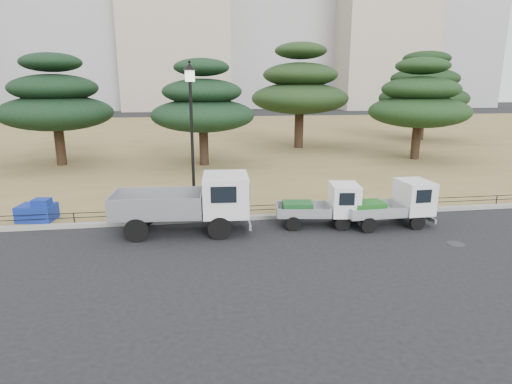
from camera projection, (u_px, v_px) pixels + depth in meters
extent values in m
plane|color=black|center=(265.00, 242.00, 14.95)|extent=(220.00, 220.00, 0.00)
cube|color=olive|center=(215.00, 137.00, 44.27)|extent=(120.00, 56.00, 0.15)
cube|color=gray|center=(254.00, 217.00, 17.42)|extent=(120.00, 0.25, 0.16)
cylinder|color=black|center=(220.00, 228.00, 15.08)|extent=(0.85, 0.22, 0.84)
cylinder|color=black|center=(220.00, 213.00, 16.84)|extent=(0.85, 0.22, 0.84)
cylinder|color=black|center=(136.00, 230.00, 14.84)|extent=(0.85, 0.22, 0.84)
cylinder|color=black|center=(145.00, 215.00, 16.61)|extent=(0.85, 0.22, 0.84)
cube|color=#2D2D30|center=(181.00, 216.00, 15.79)|extent=(4.73, 1.30, 0.15)
cube|color=gray|center=(158.00, 204.00, 15.61)|extent=(3.36, 2.04, 0.82)
cube|color=silver|center=(226.00, 194.00, 15.73)|extent=(1.75, 2.09, 1.44)
cylinder|color=black|center=(342.00, 224.00, 16.03)|extent=(0.57, 0.23, 0.55)
cylinder|color=black|center=(336.00, 214.00, 17.19)|extent=(0.57, 0.23, 0.55)
cylinder|color=black|center=(293.00, 224.00, 16.02)|extent=(0.57, 0.23, 0.55)
cylinder|color=black|center=(291.00, 214.00, 17.18)|extent=(0.57, 0.23, 0.55)
cube|color=#2D2D30|center=(317.00, 216.00, 16.57)|extent=(3.04, 1.10, 0.13)
cube|color=#989A9E|center=(303.00, 209.00, 16.51)|extent=(2.20, 1.53, 0.37)
cube|color=silver|center=(344.00, 199.00, 16.42)|extent=(1.22, 1.50, 1.19)
cube|color=#175120|center=(298.00, 207.00, 16.49)|extent=(1.23, 0.97, 0.40)
cylinder|color=black|center=(417.00, 222.00, 16.13)|extent=(0.59, 0.18, 0.59)
cylinder|color=black|center=(400.00, 212.00, 17.37)|extent=(0.59, 0.18, 0.59)
cylinder|color=black|center=(369.00, 225.00, 15.78)|extent=(0.59, 0.18, 0.59)
cylinder|color=black|center=(354.00, 215.00, 17.02)|extent=(0.59, 0.18, 0.59)
cube|color=#2D2D30|center=(386.00, 215.00, 16.55)|extent=(3.20, 0.84, 0.14)
cube|color=#A4A6AB|center=(373.00, 209.00, 16.38)|extent=(2.23, 1.41, 0.39)
cube|color=silver|center=(414.00, 196.00, 16.58)|extent=(1.15, 1.49, 1.25)
cube|color=#1B611C|center=(367.00, 207.00, 16.32)|extent=(1.23, 0.91, 0.43)
cylinder|color=black|center=(195.00, 214.00, 17.33)|extent=(0.45, 0.45, 0.16)
cylinder|color=black|center=(192.00, 149.00, 16.68)|extent=(0.12, 0.12, 5.13)
cylinder|color=white|center=(190.00, 76.00, 16.00)|extent=(0.41, 0.41, 0.41)
cone|color=black|center=(189.00, 67.00, 15.92)|extent=(0.53, 0.53, 0.26)
cylinder|color=black|center=(253.00, 210.00, 17.50)|extent=(38.00, 0.03, 0.03)
cylinder|color=black|center=(253.00, 206.00, 17.45)|extent=(38.00, 0.03, 0.03)
cylinder|color=black|center=(253.00, 210.00, 17.50)|extent=(0.04, 0.04, 0.40)
cube|color=navy|center=(37.00, 213.00, 16.77)|extent=(1.46, 1.15, 0.62)
cube|color=navy|center=(42.00, 202.00, 16.58)|extent=(0.69, 0.61, 0.27)
cylinder|color=#2D2D30|center=(456.00, 244.00, 14.74)|extent=(0.60, 0.60, 0.01)
cylinder|color=black|center=(60.00, 144.00, 28.12)|extent=(0.63, 0.63, 2.79)
ellipsoid|color=black|center=(56.00, 113.00, 27.62)|extent=(7.15, 7.15, 2.29)
ellipsoid|color=black|center=(54.00, 88.00, 27.24)|extent=(5.46, 5.46, 1.75)
ellipsoid|color=black|center=(51.00, 62.00, 26.86)|extent=(3.77, 3.77, 1.21)
cylinder|color=black|center=(204.00, 145.00, 28.14)|extent=(0.60, 0.60, 2.66)
ellipsoid|color=black|center=(203.00, 115.00, 27.67)|extent=(6.70, 6.70, 2.15)
ellipsoid|color=black|center=(202.00, 92.00, 27.31)|extent=(5.12, 5.12, 1.64)
ellipsoid|color=black|center=(202.00, 67.00, 26.94)|extent=(3.54, 3.54, 1.13)
cylinder|color=black|center=(299.00, 128.00, 35.87)|extent=(0.75, 0.75, 3.33)
ellipsoid|color=#1D3417|center=(300.00, 98.00, 35.27)|extent=(8.02, 8.02, 2.57)
ellipsoid|color=#1D3417|center=(300.00, 75.00, 34.82)|extent=(6.13, 6.13, 1.96)
ellipsoid|color=#1D3417|center=(301.00, 51.00, 34.36)|extent=(4.23, 4.23, 1.35)
cylinder|color=black|center=(416.00, 140.00, 30.39)|extent=(0.62, 0.62, 2.74)
ellipsoid|color=#193316|center=(419.00, 112.00, 29.91)|extent=(6.95, 6.95, 2.22)
ellipsoid|color=#193316|center=(421.00, 89.00, 29.53)|extent=(5.30, 5.30, 1.70)
ellipsoid|color=#193316|center=(423.00, 66.00, 29.16)|extent=(3.66, 3.66, 1.17)
cylinder|color=black|center=(421.00, 123.00, 40.94)|extent=(0.72, 0.72, 3.20)
ellipsoid|color=black|center=(423.00, 98.00, 40.37)|extent=(8.17, 8.17, 2.62)
ellipsoid|color=black|center=(425.00, 79.00, 39.93)|extent=(6.24, 6.24, 2.00)
ellipsoid|color=black|center=(427.00, 59.00, 39.49)|extent=(4.31, 4.31, 1.38)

